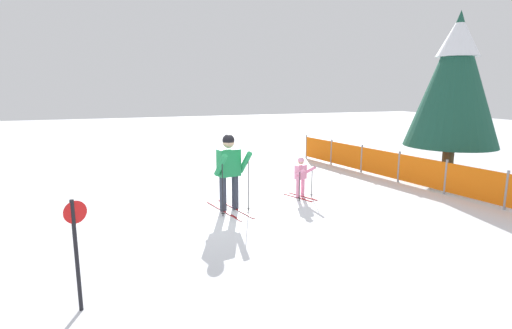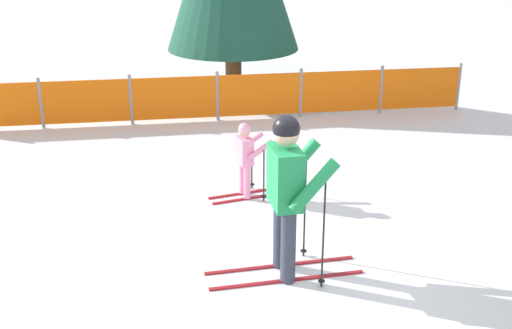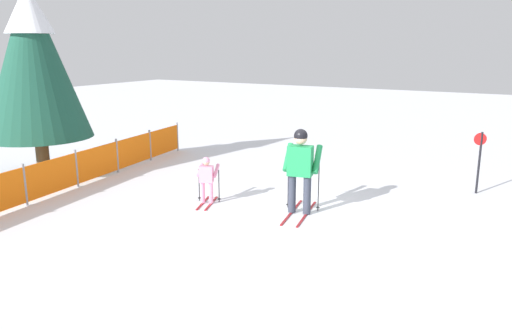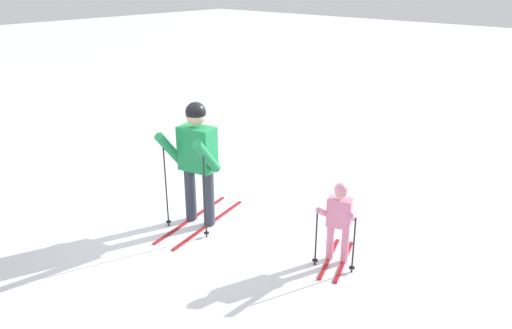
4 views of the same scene
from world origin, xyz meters
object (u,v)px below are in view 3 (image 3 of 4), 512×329
(conifer_far, at_px, (33,58))
(trail_marker, at_px, (479,156))
(skier_child, at_px, (207,177))
(skier_adult, at_px, (300,164))
(safety_fence, at_px, (76,169))

(conifer_far, height_order, trail_marker, conifer_far)
(skier_child, xyz_separation_m, trail_marker, (3.74, -4.88, 0.28))
(skier_adult, bearing_deg, skier_child, 90.21)
(trail_marker, bearing_deg, safety_fence, 117.14)
(safety_fence, height_order, trail_marker, trail_marker)
(conifer_far, relative_size, trail_marker, 3.41)
(skier_child, relative_size, conifer_far, 0.21)
(skier_adult, relative_size, trail_marker, 1.21)
(skier_adult, height_order, trail_marker, skier_adult)
(skier_adult, height_order, conifer_far, conifer_far)
(skier_adult, relative_size, safety_fence, 0.19)
(safety_fence, xyz_separation_m, conifer_far, (0.26, 1.56, 2.55))
(skier_adult, xyz_separation_m, skier_child, (-0.42, 1.99, -0.43))
(skier_child, relative_size, trail_marker, 0.72)
(skier_adult, bearing_deg, conifer_far, 83.90)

